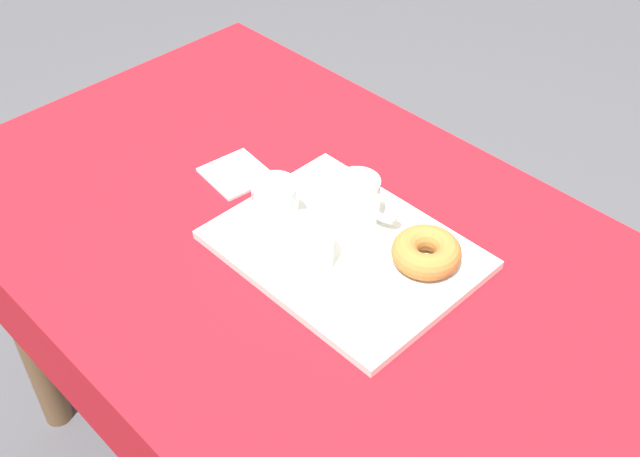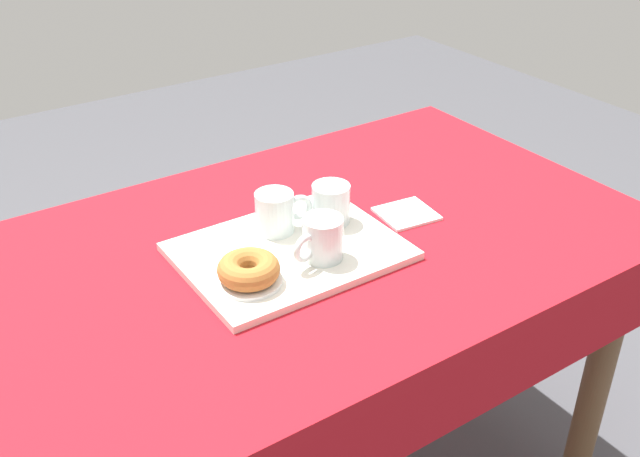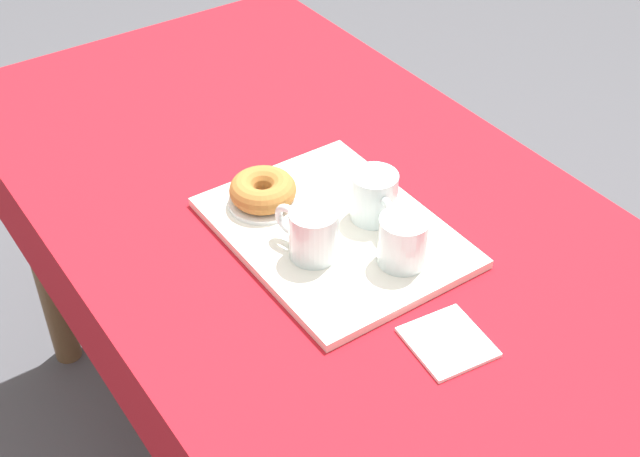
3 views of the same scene
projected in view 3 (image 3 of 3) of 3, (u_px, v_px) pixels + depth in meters
name	position (u px, v px, depth m)	size (l,w,h in m)	color
dining_table	(326.00, 261.00, 1.46)	(1.55, 0.81, 0.76)	#A8141E
serving_tray	(334.00, 232.00, 1.34)	(0.40, 0.30, 0.01)	silver
tea_mug_left	(313.00, 234.00, 1.27)	(0.11, 0.07, 0.08)	silver
tea_mug_right	(375.00, 198.00, 1.34)	(0.11, 0.07, 0.08)	silver
water_glass_near	(403.00, 243.00, 1.26)	(0.07, 0.07, 0.08)	silver
donut_plate_left	(263.00, 202.00, 1.38)	(0.11, 0.11, 0.01)	white
sugar_donut_left	(263.00, 190.00, 1.37)	(0.11, 0.11, 0.04)	#A3662D
paper_napkin	(448.00, 342.00, 1.17)	(0.11, 0.10, 0.01)	white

